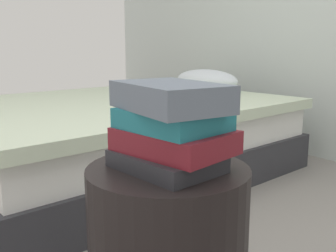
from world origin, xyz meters
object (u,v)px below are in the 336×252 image
book_charcoal (166,161)px  book_maroon (174,140)px  book_slate (170,96)px  bed (121,135)px  book_teal (172,119)px

book_charcoal → book_maroon: book_maroon is taller
book_maroon → book_slate: book_slate is taller
bed → book_teal: (1.40, -0.66, 0.38)m
book_charcoal → book_slate: size_ratio=0.87×
book_charcoal → book_maroon: bearing=75.1°
book_teal → book_slate: (0.00, -0.01, 0.05)m
book_charcoal → book_slate: book_slate is taller
bed → book_slate: book_slate is taller
bed → book_maroon: 1.59m
bed → book_maroon: bearing=-29.5°
book_slate → book_maroon: bearing=73.2°
bed → book_maroon: (1.41, -0.66, 0.33)m
bed → book_teal: book_teal is taller
book_charcoal → book_slate: (-0.00, 0.01, 0.15)m
bed → book_slate: bearing=-29.9°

